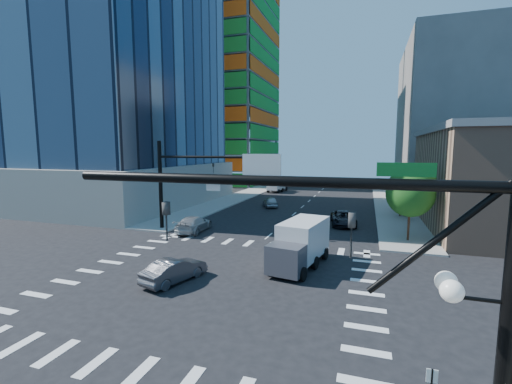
% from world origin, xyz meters
% --- Properties ---
extents(ground, '(160.00, 160.00, 0.00)m').
position_xyz_m(ground, '(0.00, 0.00, 0.00)').
color(ground, black).
rests_on(ground, ground).
extents(road_markings, '(20.00, 20.00, 0.01)m').
position_xyz_m(road_markings, '(0.00, 0.00, 0.01)').
color(road_markings, silver).
rests_on(road_markings, ground).
extents(sidewalk_ne, '(5.00, 60.00, 0.15)m').
position_xyz_m(sidewalk_ne, '(12.50, 40.00, 0.07)').
color(sidewalk_ne, gray).
rests_on(sidewalk_ne, ground).
extents(sidewalk_nw, '(5.00, 60.00, 0.15)m').
position_xyz_m(sidewalk_nw, '(-12.50, 40.00, 0.07)').
color(sidewalk_nw, gray).
rests_on(sidewalk_nw, ground).
extents(construction_building, '(25.16, 34.50, 70.60)m').
position_xyz_m(construction_building, '(-27.41, 61.93, 24.61)').
color(construction_building, gray).
rests_on(construction_building, ground).
extents(bg_building_ne, '(24.00, 30.00, 28.00)m').
position_xyz_m(bg_building_ne, '(27.00, 55.00, 14.00)').
color(bg_building_ne, slate).
rests_on(bg_building_ne, ground).
extents(signal_mast_se, '(10.51, 2.48, 9.00)m').
position_xyz_m(signal_mast_se, '(10.60, -11.50, 5.01)').
color(signal_mast_se, black).
rests_on(signal_mast_se, sidewalk_se).
extents(signal_mast_nw, '(10.20, 0.40, 9.00)m').
position_xyz_m(signal_mast_nw, '(-10.00, 11.50, 5.49)').
color(signal_mast_nw, black).
rests_on(signal_mast_nw, sidewalk_nw).
extents(tree_south, '(4.16, 4.16, 6.82)m').
position_xyz_m(tree_south, '(12.63, 13.90, 4.69)').
color(tree_south, '#382316').
rests_on(tree_south, sidewalk_ne).
extents(tree_north, '(3.54, 3.52, 5.78)m').
position_xyz_m(tree_north, '(12.93, 25.90, 3.99)').
color(tree_north, '#382316').
rests_on(tree_north, sidewalk_ne).
extents(car_nb_far, '(3.32, 5.81, 1.53)m').
position_xyz_m(car_nb_far, '(6.49, 19.21, 0.76)').
color(car_nb_far, black).
rests_on(car_nb_far, ground).
extents(car_sb_near, '(2.55, 5.55, 1.57)m').
position_xyz_m(car_sb_near, '(-7.72, 11.44, 0.79)').
color(car_sb_near, '#B4B4B4').
rests_on(car_sb_near, ground).
extents(car_sb_mid, '(3.42, 4.71, 1.49)m').
position_xyz_m(car_sb_mid, '(-4.42, 28.39, 0.75)').
color(car_sb_mid, '#ABACB3').
rests_on(car_sb_mid, ground).
extents(car_sb_cross, '(2.74, 4.71, 1.47)m').
position_xyz_m(car_sb_cross, '(-2.51, -0.77, 0.73)').
color(car_sb_cross, '#49494D').
rests_on(car_sb_cross, ground).
extents(box_truck_near, '(3.58, 6.42, 3.18)m').
position_xyz_m(box_truck_near, '(4.40, 4.24, 1.41)').
color(box_truck_near, black).
rests_on(box_truck_near, ground).
extents(box_truck_far, '(3.00, 5.77, 2.90)m').
position_xyz_m(box_truck_far, '(-7.95, 46.46, 1.28)').
color(box_truck_far, black).
rests_on(box_truck_far, ground).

